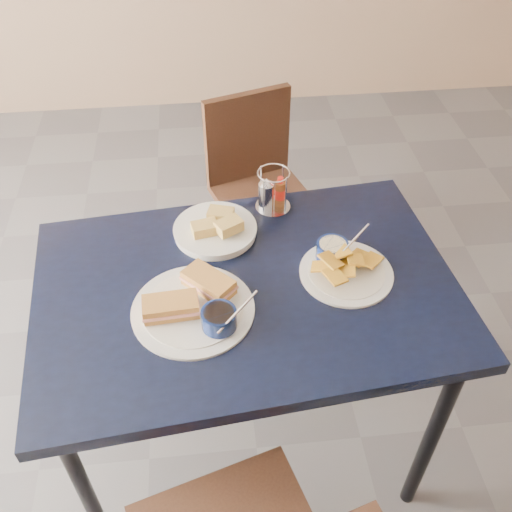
{
  "coord_description": "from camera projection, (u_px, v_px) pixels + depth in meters",
  "views": [
    {
      "loc": [
        -0.11,
        -0.98,
        1.87
      ],
      "look_at": [
        0.01,
        0.12,
        0.82
      ],
      "focal_mm": 40.0,
      "sensor_mm": 36.0,
      "label": 1
    }
  ],
  "objects": [
    {
      "name": "dining_table",
      "position": [
        247.0,
        303.0,
        1.6
      ],
      "size": [
        1.21,
        0.86,
        0.75
      ],
      "color": "black",
      "rests_on": "ground"
    },
    {
      "name": "condiment_caddy",
      "position": [
        272.0,
        193.0,
        1.76
      ],
      "size": [
        0.11,
        0.11,
        0.14
      ],
      "color": "silver",
      "rests_on": "dining_table"
    },
    {
      "name": "sandwich_plate",
      "position": [
        196.0,
        305.0,
        1.47
      ],
      "size": [
        0.33,
        0.32,
        0.12
      ],
      "color": "white",
      "rests_on": "dining_table"
    },
    {
      "name": "bread_basket",
      "position": [
        216.0,
        229.0,
        1.69
      ],
      "size": [
        0.24,
        0.24,
        0.07
      ],
      "color": "white",
      "rests_on": "dining_table"
    },
    {
      "name": "ground",
      "position": [
        257.0,
        448.0,
        2.01
      ],
      "size": [
        6.0,
        6.0,
        0.0
      ],
      "primitive_type": "plane",
      "color": "#505055",
      "rests_on": "ground"
    },
    {
      "name": "plantain_plate",
      "position": [
        341.0,
        264.0,
        1.58
      ],
      "size": [
        0.26,
        0.26,
        0.12
      ],
      "color": "white",
      "rests_on": "dining_table"
    },
    {
      "name": "chair_far",
      "position": [
        261.0,
        175.0,
        2.43
      ],
      "size": [
        0.46,
        0.46,
        0.79
      ],
      "color": "black",
      "rests_on": "ground"
    }
  ]
}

